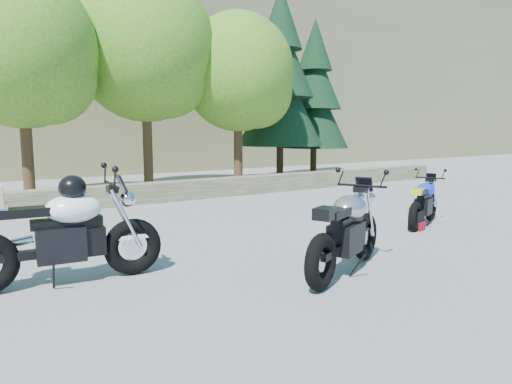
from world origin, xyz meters
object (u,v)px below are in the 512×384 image
backpack (417,221)px  white_bike (61,232)px  blue_bike (424,203)px  silver_bike (346,232)px

backpack → white_bike: bearing=167.0°
blue_bike → backpack: (-0.46, -0.19, -0.26)m
silver_bike → blue_bike: (3.38, 1.28, -0.09)m
silver_bike → blue_bike: size_ratio=1.21×
silver_bike → backpack: size_ratio=5.71×
white_bike → silver_bike: bearing=-20.6°
backpack → silver_bike: bearing=-168.1°
white_bike → backpack: 6.02m
white_bike → blue_bike: 6.45m
silver_bike → blue_bike: silver_bike is taller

